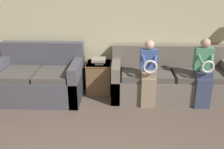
% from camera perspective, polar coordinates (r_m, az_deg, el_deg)
% --- Properties ---
extents(wall_back, '(7.72, 0.06, 2.55)m').
position_cam_1_polar(wall_back, '(5.07, -2.27, 10.92)').
color(wall_back, beige).
rests_on(wall_back, ground_plane).
extents(couch_main, '(2.27, 0.88, 0.95)m').
position_cam_1_polar(couch_main, '(4.95, 13.26, -1.15)').
color(couch_main, '#70665B').
rests_on(couch_main, ground_plane).
extents(couch_side, '(1.61, 0.99, 1.01)m').
position_cam_1_polar(couch_side, '(4.98, -16.12, -1.15)').
color(couch_side, '#4C4C56').
rests_on(couch_side, ground_plane).
extents(child_left_seated, '(0.30, 0.37, 1.18)m').
position_cam_1_polar(child_left_seated, '(4.43, 8.39, 0.85)').
color(child_left_seated, gray).
rests_on(child_left_seated, ground_plane).
extents(child_right_seated, '(0.32, 0.38, 1.22)m').
position_cam_1_polar(child_right_seated, '(4.63, 20.20, 0.87)').
color(child_right_seated, '#384260').
rests_on(child_right_seated, ground_plane).
extents(side_shelf, '(0.49, 0.51, 0.61)m').
position_cam_1_polar(side_shelf, '(5.03, -2.97, -0.56)').
color(side_shelf, brown).
rests_on(side_shelf, ground_plane).
extents(book_stack, '(0.26, 0.29, 0.10)m').
position_cam_1_polar(book_stack, '(4.91, -2.98, 3.23)').
color(book_stack, gray).
rests_on(book_stack, side_shelf).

